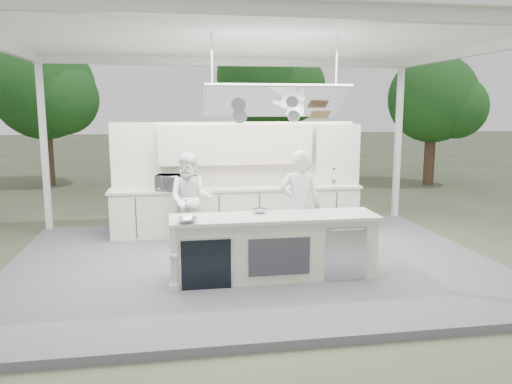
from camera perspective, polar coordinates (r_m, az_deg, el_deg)
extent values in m
plane|color=#535A3E|center=(8.53, -0.47, -8.52)|extent=(90.00, 90.00, 0.00)
cube|color=#59595D|center=(8.51, -0.47, -8.13)|extent=(8.00, 6.00, 0.12)
cube|color=white|center=(12.10, 15.91, 5.43)|extent=(0.12, 0.12, 3.70)
cube|color=white|center=(11.25, -23.06, 4.74)|extent=(0.12, 0.12, 3.70)
cube|color=white|center=(8.19, -0.50, 17.52)|extent=(8.20, 6.20, 0.16)
cube|color=white|center=(5.35, 4.65, 19.99)|extent=(8.00, 0.12, 0.16)
cube|color=white|center=(11.02, -2.93, 14.62)|extent=(8.00, 0.12, 0.16)
cube|color=white|center=(9.58, 24.05, 14.59)|extent=(0.12, 6.00, 0.16)
cube|color=white|center=(7.26, 2.22, 10.36)|extent=(2.00, 0.71, 0.43)
cube|color=white|center=(7.26, 2.22, 10.36)|extent=(2.06, 0.76, 0.46)
cylinder|color=white|center=(7.15, -5.05, 14.15)|extent=(0.02, 0.02, 0.95)
cylinder|color=white|center=(7.51, 9.18, 13.85)|extent=(0.02, 0.02, 0.95)
cylinder|color=silver|center=(7.32, -1.91, 8.64)|extent=(0.22, 0.14, 0.21)
cylinder|color=silver|center=(7.42, 4.35, 8.63)|extent=(0.18, 0.12, 0.18)
cube|color=#96663C|center=(7.55, 7.30, 8.75)|extent=(0.28, 0.18, 0.12)
cube|color=beige|center=(7.55, 2.11, -6.42)|extent=(3.00, 0.70, 0.90)
cube|color=silver|center=(7.43, 2.14, -2.89)|extent=(3.10, 0.78, 0.05)
cylinder|color=beige|center=(7.07, -9.41, -7.58)|extent=(0.11, 0.11, 0.92)
cube|color=black|center=(7.11, -5.72, -8.25)|extent=(0.70, 0.04, 0.72)
cube|color=silver|center=(7.10, -5.72, -8.26)|extent=(0.74, 0.03, 0.72)
cube|color=#333237|center=(7.22, 2.68, -7.41)|extent=(0.90, 0.02, 0.55)
cube|color=silver|center=(7.49, 10.24, -6.94)|extent=(0.62, 0.02, 0.78)
cube|color=beige|center=(10.20, -2.14, -2.19)|extent=(5.00, 0.65, 0.90)
cube|color=silver|center=(10.12, -2.16, 0.45)|extent=(5.08, 0.72, 0.05)
cube|color=beige|center=(10.38, -2.38, 1.80)|extent=(5.00, 0.10, 2.25)
cube|color=beige|center=(10.18, -2.31, 5.47)|extent=(3.10, 0.38, 0.80)
cube|color=beige|center=(10.62, 9.07, 4.17)|extent=(0.90, 0.45, 1.30)
cube|color=#96663C|center=(10.62, 9.07, 4.17)|extent=(0.84, 0.40, 0.03)
cylinder|color=silver|center=(10.52, 8.72, 1.17)|extent=(0.20, 0.20, 0.12)
cylinder|color=black|center=(10.50, 8.74, 2.03)|extent=(0.17, 0.17, 0.20)
cylinder|color=black|center=(10.64, 10.51, 1.15)|extent=(0.16, 0.16, 0.10)
cone|color=black|center=(10.62, 10.54, 2.06)|extent=(0.14, 0.14, 0.24)
cylinder|color=#503928|center=(18.57, -22.66, 3.91)|extent=(0.36, 0.36, 2.10)
sphere|color=#20561F|center=(18.51, -23.11, 10.81)|extent=(3.40, 3.40, 3.40)
sphere|color=#20561F|center=(17.86, -21.27, 9.91)|extent=(2.38, 2.38, 2.38)
cylinder|color=#503928|center=(20.41, 1.20, 5.58)|extent=(0.36, 0.36, 2.45)
sphere|color=#20561F|center=(20.40, 1.22, 12.96)|extent=(4.00, 4.00, 4.00)
sphere|color=#20561F|center=(19.95, 3.85, 11.86)|extent=(2.80, 2.80, 2.80)
cylinder|color=#503928|center=(18.33, 19.20, 3.77)|extent=(0.36, 0.36, 1.92)
sphere|color=#20561F|center=(18.25, 19.55, 10.06)|extent=(3.00, 3.00, 3.00)
sphere|color=#20561F|center=(18.16, 21.86, 8.99)|extent=(2.10, 2.10, 2.10)
imported|color=white|center=(8.19, 5.06, -1.70)|extent=(0.78, 0.62, 1.87)
imported|color=white|center=(9.27, -7.49, -0.85)|extent=(0.94, 0.79, 1.73)
imported|color=silver|center=(9.81, -9.69, 1.08)|extent=(0.62, 0.49, 0.31)
imported|color=silver|center=(7.03, -7.90, -3.19)|extent=(0.36, 0.36, 0.07)
imported|color=#AFB1B6|center=(7.60, 0.41, -2.16)|extent=(0.26, 0.26, 0.07)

